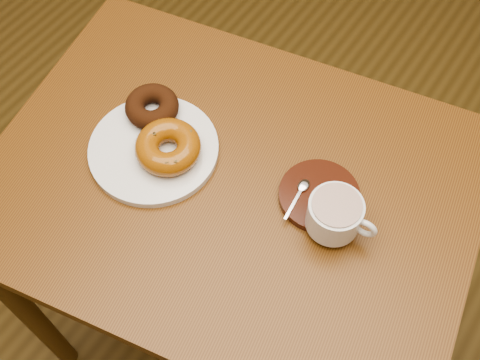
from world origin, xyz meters
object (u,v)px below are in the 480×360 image
Objects in this scene: donut_plate at (154,149)px; saucer at (319,196)px; cafe_table at (232,214)px; coffee_cup at (336,214)px.

saucer is (0.30, 0.09, 0.00)m from donut_plate.
coffee_cup reaches higher than cafe_table.
saucer is (0.15, 0.06, 0.14)m from cafe_table.
donut_plate is 0.31m from saucer.
coffee_cup is (0.05, -0.04, 0.04)m from saucer.
donut_plate is 1.96× the size of coffee_cup.
coffee_cup reaches higher than donut_plate.
donut_plate is (-0.15, -0.03, 0.14)m from cafe_table.
coffee_cup is (0.35, 0.05, 0.04)m from donut_plate.
cafe_table is at bearing 10.66° from donut_plate.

